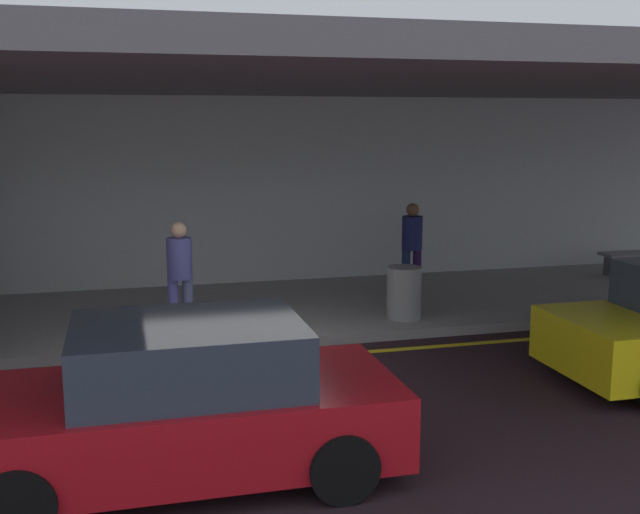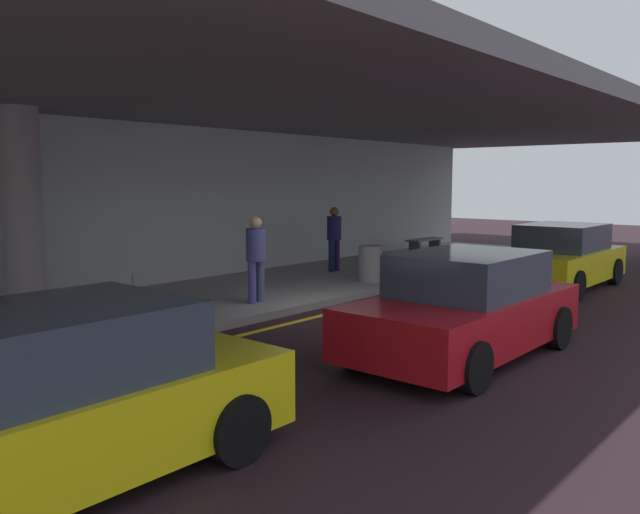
# 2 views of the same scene
# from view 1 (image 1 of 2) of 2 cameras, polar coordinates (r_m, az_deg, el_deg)

# --- Properties ---
(ground_plane) EXTENTS (60.00, 60.00, 0.00)m
(ground_plane) POSITION_cam_1_polar(r_m,az_deg,el_deg) (10.45, -5.65, -8.60)
(ground_plane) COLOR black
(sidewalk) EXTENTS (26.00, 4.20, 0.15)m
(sidewalk) POSITION_cam_1_polar(r_m,az_deg,el_deg) (13.38, -7.75, -4.14)
(sidewalk) COLOR gray
(sidewalk) RESTS_ON ground
(lane_stripe_yellow) EXTENTS (26.00, 0.14, 0.01)m
(lane_stripe_yellow) POSITION_cam_1_polar(r_m,az_deg,el_deg) (10.95, -6.10, -7.70)
(lane_stripe_yellow) COLOR yellow
(lane_stripe_yellow) RESTS_ON ground
(ceiling_overhang) EXTENTS (28.00, 13.20, 0.30)m
(ceiling_overhang) POSITION_cam_1_polar(r_m,az_deg,el_deg) (12.49, -7.89, 12.79)
(ceiling_overhang) COLOR slate
(ceiling_overhang) RESTS_ON support_column_far_left
(terminal_back_wall) EXTENTS (26.00, 0.30, 3.80)m
(terminal_back_wall) POSITION_cam_1_polar(r_m,az_deg,el_deg) (15.28, -8.94, 4.54)
(terminal_back_wall) COLOR #B3BBBA
(terminal_back_wall) RESTS_ON ground
(car_red) EXTENTS (4.10, 1.92, 1.50)m
(car_red) POSITION_cam_1_polar(r_m,az_deg,el_deg) (7.45, -10.16, -10.68)
(car_red) COLOR #B0121B
(car_red) RESTS_ON ground
(traveler_with_luggage) EXTENTS (0.38, 0.38, 1.68)m
(traveler_with_luggage) POSITION_cam_1_polar(r_m,az_deg,el_deg) (11.87, -10.31, -0.89)
(traveler_with_luggage) COLOR #524FA4
(traveler_with_luggage) RESTS_ON sidewalk
(person_waiting_for_ride) EXTENTS (0.38, 0.38, 1.68)m
(person_waiting_for_ride) POSITION_cam_1_polar(r_m,az_deg,el_deg) (14.44, 6.80, 1.13)
(person_waiting_for_ride) COLOR #112143
(person_waiting_for_ride) RESTS_ON sidewalk
(bench_metal) EXTENTS (1.60, 0.50, 0.48)m
(bench_metal) POSITION_cam_1_polar(r_m,az_deg,el_deg) (17.43, 22.39, -0.07)
(bench_metal) COLOR slate
(bench_metal) RESTS_ON sidewalk
(trash_bin_steel) EXTENTS (0.56, 0.56, 0.85)m
(trash_bin_steel) POSITION_cam_1_polar(r_m,az_deg,el_deg) (12.62, 6.22, -2.63)
(trash_bin_steel) COLOR gray
(trash_bin_steel) RESTS_ON sidewalk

